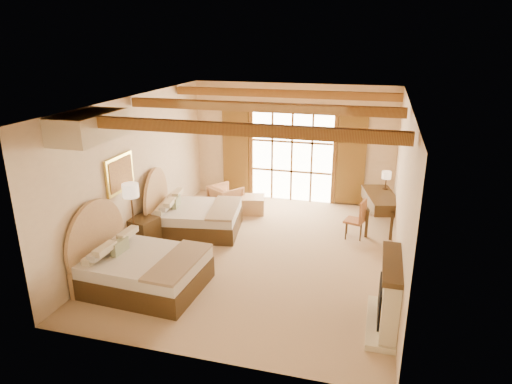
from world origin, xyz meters
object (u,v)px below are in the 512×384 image
(bed_far, at_px, (190,215))
(desk, at_px, (380,209))
(armchair, at_px, (226,198))
(nightstand, at_px, (143,233))
(bed_near, at_px, (137,266))

(bed_far, height_order, desk, bed_far)
(armchair, relative_size, desk, 0.45)
(armchair, bearing_deg, bed_far, 110.07)
(nightstand, distance_m, desk, 5.52)
(bed_far, relative_size, nightstand, 3.33)
(bed_near, xyz_separation_m, bed_far, (-0.06, 2.61, -0.02))
(bed_far, distance_m, desk, 4.52)
(bed_far, xyz_separation_m, desk, (4.29, 1.41, 0.04))
(bed_far, height_order, nightstand, bed_far)
(nightstand, bearing_deg, bed_near, -51.18)
(desk, bearing_deg, armchair, 164.82)
(nightstand, height_order, armchair, armchair)
(bed_far, distance_m, armchair, 1.54)
(bed_near, xyz_separation_m, nightstand, (-0.69, 1.52, -0.08))
(bed_near, height_order, desk, bed_near)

